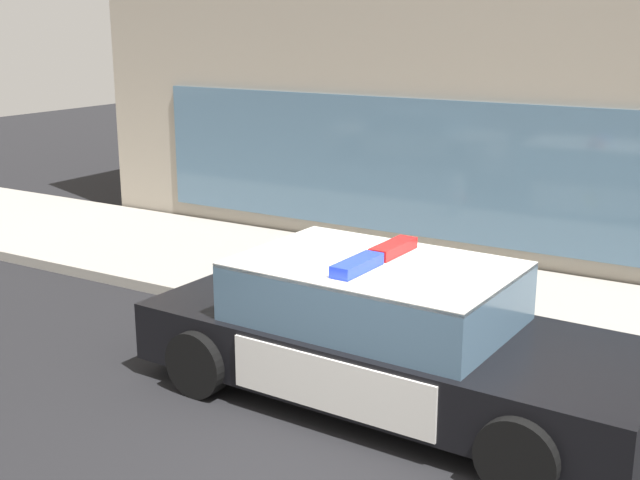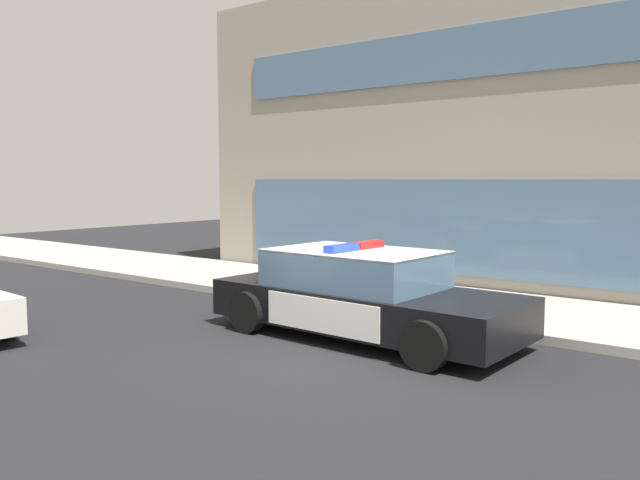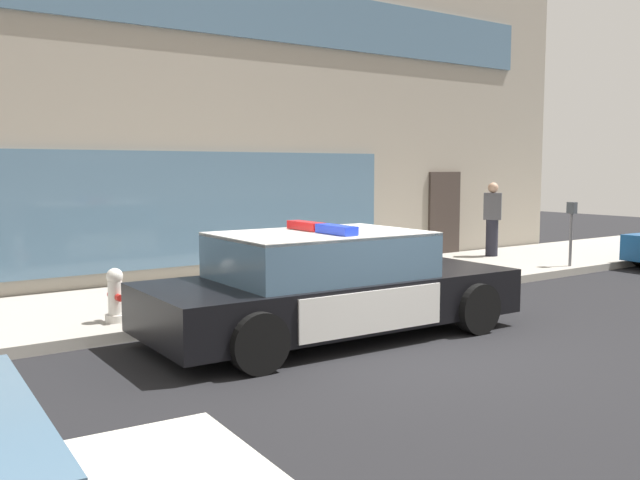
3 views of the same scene
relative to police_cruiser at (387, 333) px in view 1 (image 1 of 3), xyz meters
name	(u,v)px [view 1 (image 1 of 3)]	position (x,y,z in m)	size (l,w,h in m)	color
ground	(371,444)	(0.31, -0.92, -0.68)	(48.00, 48.00, 0.00)	black
sidewalk	(511,311)	(0.31, 2.90, -0.61)	(48.00, 3.36, 0.15)	#A39E93
police_cruiser	(387,333)	(0.00, 0.00, 0.00)	(5.07, 2.32, 1.49)	black
fire_hydrant	(298,270)	(-2.21, 1.83, -0.18)	(0.34, 0.39, 0.73)	silver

